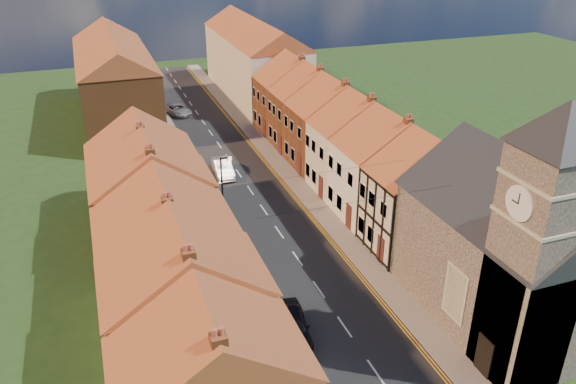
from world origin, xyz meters
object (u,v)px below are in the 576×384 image
(lamppost, at_px, (223,188))
(car_distant, at_px, (177,110))
(car_mid, at_px, (223,168))
(church, at_px, (519,237))
(pedestrian_left, at_px, (244,294))
(car_near, at_px, (293,325))

(lamppost, height_order, car_distant, lamppost)
(car_mid, height_order, car_distant, car_mid)
(church, bearing_deg, pedestrian_left, 155.51)
(church, bearing_deg, car_mid, 112.04)
(car_near, height_order, car_distant, car_near)
(pedestrian_left, bearing_deg, car_near, -52.15)
(car_mid, distance_m, car_distant, 19.87)
(lamppost, relative_size, car_distant, 1.30)
(lamppost, height_order, car_mid, lamppost)
(car_near, xyz_separation_m, car_mid, (1.70, 23.78, -0.01))
(church, distance_m, pedestrian_left, 16.61)
(lamppost, distance_m, pedestrian_left, 10.48)
(church, relative_size, pedestrian_left, 8.46)
(lamppost, xyz_separation_m, car_distant, (1.42, 30.00, -2.90))
(church, height_order, car_near, church)
(car_mid, distance_m, pedestrian_left, 20.56)
(car_near, bearing_deg, church, -3.99)
(lamppost, xyz_separation_m, car_near, (0.61, -13.63, -2.77))
(car_mid, bearing_deg, lamppost, -99.26)
(lamppost, distance_m, car_near, 13.93)
(church, relative_size, car_near, 3.38)
(pedestrian_left, bearing_deg, church, -14.83)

